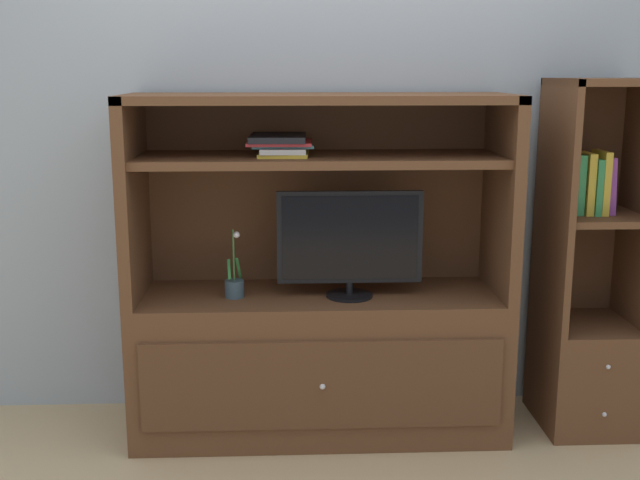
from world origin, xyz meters
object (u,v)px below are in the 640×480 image
media_console (319,325)px  potted_plant (235,286)px  magazine_stack (281,144)px  upright_book_row (588,184)px  tv_monitor (350,242)px  bookshelf_tall (589,313)px

media_console → potted_plant: bearing=-171.8°
magazine_stack → upright_book_row: magazine_stack is taller
media_console → potted_plant: (-0.37, -0.05, 0.20)m
tv_monitor → bookshelf_tall: bookshelf_tall is taller
media_console → bookshelf_tall: bearing=0.3°
media_console → tv_monitor: 0.42m
tv_monitor → magazine_stack: size_ratio=1.87×
tv_monitor → upright_book_row: upright_book_row is taller
tv_monitor → upright_book_row: size_ratio=2.27×
tv_monitor → potted_plant: (-0.50, 0.01, -0.19)m
tv_monitor → bookshelf_tall: (1.09, 0.07, -0.36)m
upright_book_row → potted_plant: bearing=-178.2°
magazine_stack → bookshelf_tall: size_ratio=0.21×
media_console → magazine_stack: media_console is taller
tv_monitor → magazine_stack: magazine_stack is taller
magazine_stack → bookshelf_tall: (1.38, 0.01, -0.76)m
magazine_stack → bookshelf_tall: bookshelf_tall is taller
tv_monitor → bookshelf_tall: 1.15m
media_console → magazine_stack: bearing=-178.6°
tv_monitor → upright_book_row: bearing=3.3°
magazine_stack → potted_plant: bearing=-166.6°
media_console → potted_plant: size_ratio=5.47×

